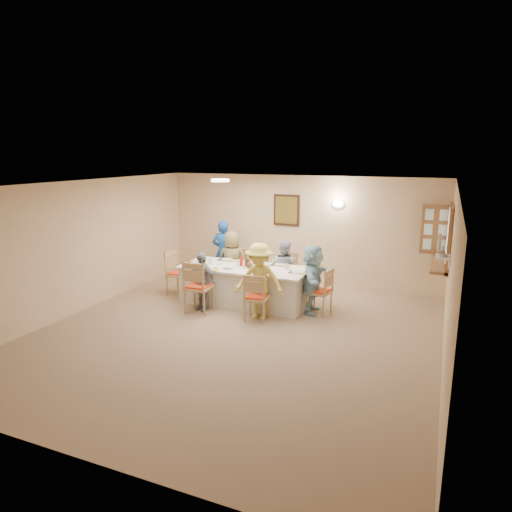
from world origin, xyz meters
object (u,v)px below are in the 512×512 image
at_px(chair_front_right, 257,297).
at_px(desk_fan, 442,247).
at_px(serving_hatch, 449,237).
at_px(diner_back_right, 284,269).
at_px(chair_left_end, 179,273).
at_px(diner_front_left, 202,281).
at_px(chair_back_left, 235,269).
at_px(diner_back_left, 232,261).
at_px(condiment_ketchup, 241,261).
at_px(chair_back_right, 286,275).
at_px(diner_right_end, 313,279).
at_px(chair_right_end, 319,291).
at_px(caregiver, 224,252).
at_px(dining_table, 245,285).
at_px(chair_front_left, 199,286).
at_px(diner_front_right, 259,281).

bearing_deg(chair_front_right, desk_fan, 178.23).
relative_size(serving_hatch, diner_back_right, 1.22).
bearing_deg(diner_back_right, chair_left_end, 27.96).
xyz_separation_m(chair_left_end, diner_front_left, (0.95, -0.68, 0.10)).
relative_size(chair_front_right, diner_back_right, 0.73).
relative_size(chair_back_left, chair_left_end, 0.97).
bearing_deg(diner_back_left, condiment_ketchup, 119.17).
xyz_separation_m(chair_back_right, chair_left_end, (-2.15, -0.80, 0.02)).
bearing_deg(serving_hatch, condiment_ketchup, -168.68).
bearing_deg(diner_right_end, chair_front_right, 126.74).
relative_size(serving_hatch, chair_back_left, 1.64).
height_order(chair_front_right, diner_front_left, diner_front_left).
height_order(chair_right_end, diner_right_end, diner_right_end).
bearing_deg(caregiver, diner_front_left, 95.52).
bearing_deg(chair_back_right, chair_left_end, -158.19).
bearing_deg(caregiver, diner_right_end, 146.74).
bearing_deg(serving_hatch, chair_back_left, -179.68).
bearing_deg(diner_right_end, serving_hatch, -77.95).
relative_size(chair_back_right, chair_front_right, 1.02).
distance_m(dining_table, diner_front_left, 0.93).
height_order(chair_left_end, chair_right_end, chair_left_end).
xyz_separation_m(chair_front_left, diner_back_right, (1.20, 1.48, 0.10)).
distance_m(chair_front_left, diner_right_end, 2.18).
height_order(chair_front_right, condiment_ketchup, condiment_ketchup).
xyz_separation_m(dining_table, condiment_ketchup, (-0.10, 0.06, 0.49)).
bearing_deg(diner_back_right, diner_back_left, 10.41).
relative_size(chair_back_left, diner_back_left, 0.69).
relative_size(serving_hatch, diner_right_end, 1.13).
bearing_deg(diner_front_left, diner_right_end, 29.17).
distance_m(chair_back_right, diner_right_end, 1.16).
relative_size(serving_hatch, diner_back_left, 1.12).
distance_m(diner_back_left, diner_front_left, 1.36).
distance_m(chair_back_right, diner_front_right, 1.50).
distance_m(chair_back_left, diner_right_end, 2.18).
bearing_deg(serving_hatch, diner_front_right, -154.36).
xyz_separation_m(dining_table, chair_front_right, (0.60, -0.80, 0.07)).
bearing_deg(diner_right_end, diner_front_left, 101.05).
xyz_separation_m(chair_back_right, diner_back_right, (0.00, -0.12, 0.16)).
bearing_deg(chair_front_left, diner_right_end, -161.81).
bearing_deg(chair_back_left, desk_fan, -5.97).
bearing_deg(chair_back_left, diner_front_right, -39.51).
relative_size(chair_back_left, caregiver, 0.62).
relative_size(diner_front_right, condiment_ketchup, 6.69).
relative_size(chair_left_end, diner_back_right, 0.77).
height_order(chair_back_left, chair_right_end, chair_back_left).
height_order(desk_fan, chair_front_right, desk_fan).
bearing_deg(dining_table, diner_back_right, 48.58).
bearing_deg(chair_back_right, diner_right_end, -42.90).
bearing_deg(chair_back_left, chair_back_right, 11.45).
relative_size(chair_back_left, diner_back_right, 0.75).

